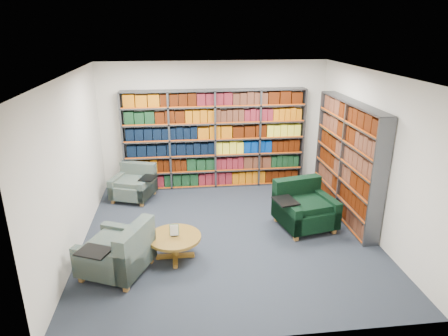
{
  "coord_description": "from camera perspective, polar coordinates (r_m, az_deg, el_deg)",
  "views": [
    {
      "loc": [
        -0.81,
        -6.2,
        3.52
      ],
      "look_at": [
        0.0,
        0.6,
        1.05
      ],
      "focal_mm": 32.0,
      "sensor_mm": 36.0,
      "label": 1
    }
  ],
  "objects": [
    {
      "name": "bookshelf_right",
      "position": [
        7.88,
        17.17,
        1.01
      ],
      "size": [
        0.28,
        2.5,
        2.2
      ],
      "color": "#47494F",
      "rests_on": "ground"
    },
    {
      "name": "coffee_table",
      "position": [
        6.43,
        -7.07,
        -10.24
      ],
      "size": [
        0.84,
        0.84,
        0.59
      ],
      "color": "brown",
      "rests_on": "ground"
    },
    {
      "name": "room_shell",
      "position": [
        6.61,
        0.61,
        1.1
      ],
      "size": [
        5.02,
        5.02,
        2.82
      ],
      "color": "black",
      "rests_on": "ground"
    },
    {
      "name": "bookshelf_back",
      "position": [
        8.92,
        -1.32,
        4.06
      ],
      "size": [
        4.0,
        0.28,
        2.2
      ],
      "color": "#47494F",
      "rests_on": "ground"
    },
    {
      "name": "chair_teal_left",
      "position": [
        8.75,
        -12.61,
        -2.35
      ],
      "size": [
        1.05,
        1.01,
        0.72
      ],
      "color": "#002037",
      "rests_on": "ground"
    },
    {
      "name": "chair_teal_front",
      "position": [
        6.22,
        -14.54,
        -11.8
      ],
      "size": [
        1.18,
        1.2,
        0.81
      ],
      "color": "#002037",
      "rests_on": "ground"
    },
    {
      "name": "chair_green_right",
      "position": [
        7.5,
        11.17,
        -5.67
      ],
      "size": [
        1.19,
        1.1,
        0.84
      ],
      "color": "black",
      "rests_on": "ground"
    }
  ]
}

